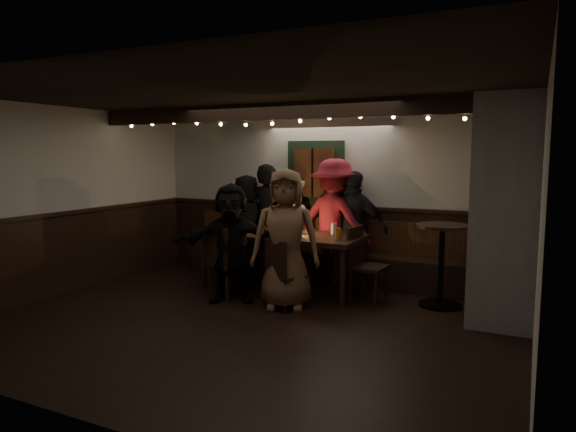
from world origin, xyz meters
The scene contains 13 objects.
room centered at (1.07, 1.42, 1.07)m, with size 6.02×5.01×2.62m.
dining_table centered at (-0.27, 1.40, 0.75)m, with size 2.31×0.99×1.00m.
chair_near_left centered at (-0.77, 0.64, 0.56)m, with size 0.57×0.57×0.99m.
chair_near_right centered at (0.13, 0.59, 0.50)m, with size 0.53×0.53×0.88m.
chair_end centered at (0.91, 1.43, 0.55)m, with size 0.49×0.49×0.98m.
high_top centered at (1.91, 1.59, 0.67)m, with size 0.66×0.66×1.06m.
person_a centered at (-1.25, 2.07, 0.81)m, with size 0.79×0.51×1.61m, color black.
person_b centered at (-0.89, 2.10, 0.90)m, with size 0.65×0.43×1.79m, color black.
person_c centered at (-0.44, 2.14, 0.79)m, with size 0.77×0.60×1.58m, color silver.
person_d centered at (0.24, 2.13, 0.94)m, with size 1.21×0.70×1.88m, color maroon.
person_e centered at (0.56, 2.14, 0.85)m, with size 1.00×0.41×1.70m, color black.
person_f centered at (-0.62, 0.60, 0.78)m, with size 1.45×0.46×1.57m, color black.
person_g centered at (0.15, 0.66, 0.88)m, with size 0.86×0.56×1.77m, color brown.
Camera 1 is at (2.96, -5.03, 1.94)m, focal length 32.00 mm.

